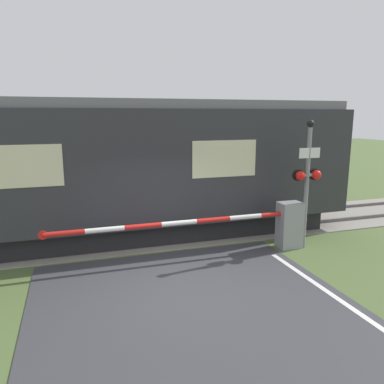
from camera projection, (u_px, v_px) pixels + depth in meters
name	position (u px, v px, depth m)	size (l,w,h in m)	color
ground_plane	(181.00, 288.00, 7.64)	(80.00, 80.00, 0.00)	#4C6033
track_bed	(146.00, 233.00, 11.10)	(36.00, 3.20, 0.13)	gray
train	(29.00, 173.00, 9.78)	(17.90, 2.95, 3.86)	black
crossing_barrier	(271.00, 225.00, 9.69)	(6.46, 0.44, 1.22)	gray
signal_post	(307.00, 177.00, 9.58)	(0.78, 0.26, 3.34)	gray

